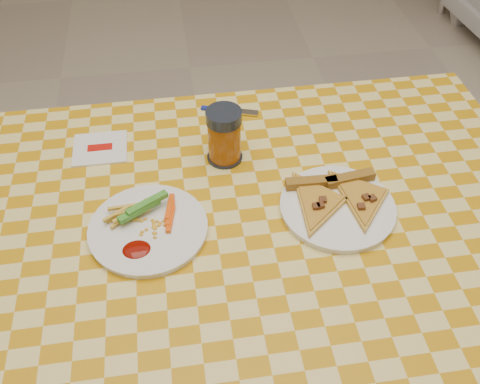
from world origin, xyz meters
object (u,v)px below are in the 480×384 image
plate_left (148,230)px  drink_glass (224,136)px  plate_right (337,208)px  table (241,247)px

plate_left → drink_glass: bearing=47.7°
drink_glass → plate_left: bearing=-132.3°
plate_right → drink_glass: (-0.20, 0.19, 0.06)m
table → plate_right: bearing=1.3°
table → plate_right: plate_right is taller
table → plate_left: size_ratio=5.72×
plate_left → table: bearing=-1.4°
table → plate_left: plate_left is taller
plate_right → table: bearing=-178.7°
plate_right → drink_glass: size_ratio=1.79×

